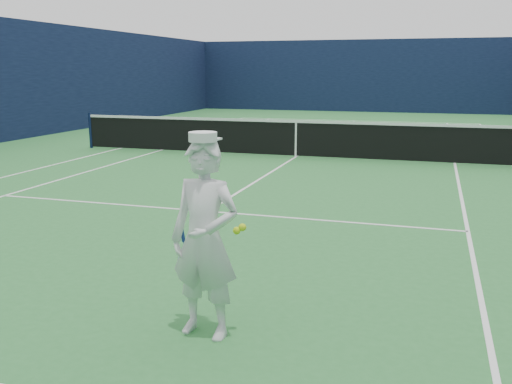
% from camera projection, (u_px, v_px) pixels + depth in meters
% --- Properties ---
extents(ground, '(80.00, 80.00, 0.00)m').
position_uv_depth(ground, '(296.00, 157.00, 15.53)').
color(ground, '#2C7535').
rests_on(ground, ground).
extents(court_markings, '(11.03, 23.83, 0.01)m').
position_uv_depth(court_markings, '(296.00, 157.00, 15.53)').
color(court_markings, white).
rests_on(court_markings, ground).
extents(windscreen_fence, '(20.12, 36.12, 4.00)m').
position_uv_depth(windscreen_fence, '(297.00, 83.00, 15.11)').
color(windscreen_fence, '#0F1837').
rests_on(windscreen_fence, ground).
extents(tennis_net, '(12.88, 0.09, 1.07)m').
position_uv_depth(tennis_net, '(296.00, 137.00, 15.41)').
color(tennis_net, '#141E4C').
rests_on(tennis_net, ground).
extents(tennis_player, '(0.76, 0.54, 1.82)m').
position_uv_depth(tennis_player, '(205.00, 239.00, 4.95)').
color(tennis_player, white).
rests_on(tennis_player, ground).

